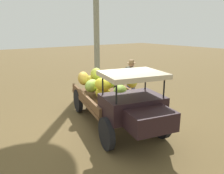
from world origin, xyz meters
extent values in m
plane|color=brown|center=(0.00, 0.00, 0.00)|extent=(60.00, 60.00, 0.00)
cube|color=black|center=(0.03, 0.08, 0.46)|extent=(3.99, 1.36, 0.16)
cylinder|color=black|center=(1.62, 0.52, 0.41)|extent=(0.83, 0.33, 0.82)
cylinder|color=black|center=(1.25, -1.03, 0.41)|extent=(0.83, 0.33, 0.82)
cylinder|color=black|center=(-1.10, 1.18, 0.41)|extent=(0.83, 0.33, 0.82)
cylinder|color=black|center=(-1.47, -0.38, 0.41)|extent=(0.83, 0.33, 0.82)
cube|color=brown|center=(-0.41, 0.19, 0.64)|extent=(3.32, 2.37, 0.10)
cube|color=brown|center=(-0.23, 0.97, 0.80)|extent=(2.94, 0.78, 0.22)
cube|color=brown|center=(-0.60, -0.59, 0.80)|extent=(2.94, 0.78, 0.22)
cube|color=black|center=(1.24, -0.21, 0.97)|extent=(1.42, 1.73, 0.55)
cube|color=black|center=(2.12, -0.42, 0.91)|extent=(0.93, 1.20, 0.44)
cylinder|color=black|center=(1.82, 0.32, 1.52)|extent=(0.04, 0.04, 0.55)
cylinder|color=black|center=(1.52, -0.94, 1.52)|extent=(0.04, 0.04, 0.55)
cylinder|color=black|center=(0.96, 0.52, 1.52)|extent=(0.04, 0.04, 0.55)
cylinder|color=black|center=(0.66, -0.73, 1.52)|extent=(0.04, 0.04, 0.55)
cube|color=#C6B596|center=(1.24, -0.21, 1.79)|extent=(1.54, 1.76, 0.12)
ellipsoid|color=#86B137|center=(0.63, -0.12, 1.17)|extent=(0.75, 0.75, 0.48)
ellipsoid|color=gold|center=(-1.23, -0.26, 1.26)|extent=(0.70, 0.71, 0.54)
ellipsoid|color=#85BA30|center=(-0.81, 0.49, 1.10)|extent=(0.69, 0.65, 0.54)
ellipsoid|color=#ADBB3B|center=(-1.29, 0.29, 1.33)|extent=(0.67, 0.66, 0.54)
ellipsoid|color=#7FB03F|center=(-1.37, 0.66, 1.01)|extent=(0.68, 0.62, 0.59)
ellipsoid|color=#92B642|center=(-0.75, -0.22, 1.09)|extent=(0.67, 0.74, 0.44)
ellipsoid|color=#B9CB3D|center=(-0.78, 0.16, 0.91)|extent=(0.81, 0.77, 0.53)
ellipsoid|color=gold|center=(0.14, 0.71, 1.31)|extent=(0.75, 0.75, 0.60)
ellipsoid|color=yellow|center=(-0.33, -0.07, 0.92)|extent=(0.69, 0.71, 0.52)
ellipsoid|color=yellow|center=(-0.21, -0.14, 1.24)|extent=(0.71, 0.71, 0.57)
ellipsoid|color=#AEC635|center=(0.12, 0.21, 1.43)|extent=(0.77, 0.71, 0.61)
ellipsoid|color=gold|center=(-1.52, 0.21, 1.04)|extent=(0.76, 0.56, 0.43)
cylinder|color=#4E4E70|center=(-0.93, 1.77, 0.43)|extent=(0.15, 0.15, 0.85)
cylinder|color=#4E4E70|center=(-1.19, 1.75, 0.43)|extent=(0.15, 0.15, 0.85)
cube|color=#464A44|center=(-1.06, 1.76, 1.16)|extent=(0.41, 0.26, 0.61)
cylinder|color=#464A44|center=(-0.96, 1.67, 1.25)|extent=(0.34, 0.36, 0.10)
cylinder|color=#464A44|center=(-1.16, 1.66, 1.25)|extent=(0.31, 0.39, 0.10)
sphere|color=#9C6F5B|center=(-1.06, 1.76, 1.57)|extent=(0.22, 0.22, 0.22)
cylinder|color=#94714D|center=(-1.06, 1.76, 1.64)|extent=(0.34, 0.34, 0.02)
cylinder|color=#94714D|center=(-1.06, 1.76, 1.70)|extent=(0.20, 0.20, 0.10)
cube|color=#7D6448|center=(-2.07, 1.82, 0.19)|extent=(0.60, 0.65, 0.38)
camera|label=1|loc=(5.28, -3.83, 2.90)|focal=35.19mm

